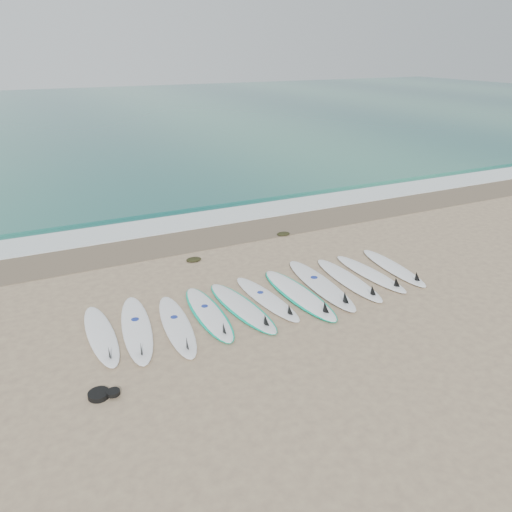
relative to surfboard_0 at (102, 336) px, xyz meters
name	(u,v)px	position (x,y,z in m)	size (l,w,h in m)	color
ground	(270,302)	(3.35, -0.11, -0.05)	(120.00, 120.00, 0.00)	#988063
ocean	(68,116)	(3.35, 32.39, -0.04)	(120.00, 55.00, 0.03)	#276B5F
wet_sand_band	(200,238)	(3.35, 3.99, -0.04)	(120.00, 1.80, 0.01)	brown
foam_band	(184,222)	(3.35, 5.39, -0.03)	(120.00, 1.40, 0.04)	silver
wave_crest	(169,208)	(3.35, 6.89, 0.00)	(120.00, 1.00, 0.10)	#276B5F
surfboard_0	(102,336)	(0.00, 0.00, 0.00)	(0.48, 2.30, 0.29)	white
surfboard_1	(137,329)	(0.62, -0.07, 0.01)	(0.89, 2.60, 0.33)	white
surfboard_2	(177,326)	(1.33, -0.28, 0.00)	(0.74, 2.45, 0.31)	white
surfboard_3	(209,314)	(2.03, -0.09, -0.01)	(0.65, 2.39, 0.30)	white
surfboard_4	(243,308)	(2.72, -0.16, 0.00)	(0.82, 2.48, 0.31)	silver
surfboard_5	(268,299)	(3.33, -0.07, 0.00)	(0.69, 2.34, 0.29)	white
surfboard_6	(300,295)	(4.02, -0.18, 0.00)	(0.71, 2.65, 0.33)	white
surfboard_7	(322,285)	(4.67, -0.03, 0.01)	(0.72, 2.77, 0.35)	white
surfboard_8	(350,280)	(5.37, -0.08, 0.00)	(0.58, 2.46, 0.31)	white
surfboard_9	(371,274)	(6.02, -0.03, 0.00)	(0.60, 2.34, 0.30)	white
surfboard_10	(394,268)	(6.71, 0.00, 0.00)	(0.65, 2.36, 0.30)	white
seaweed_near	(194,259)	(2.67, 2.59, -0.01)	(0.38, 0.29, 0.07)	black
seaweed_far	(283,234)	(5.51, 3.20, -0.01)	(0.38, 0.29, 0.07)	black
leash_coil	(102,394)	(-0.29, -1.67, 0.00)	(0.46, 0.36, 0.11)	black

